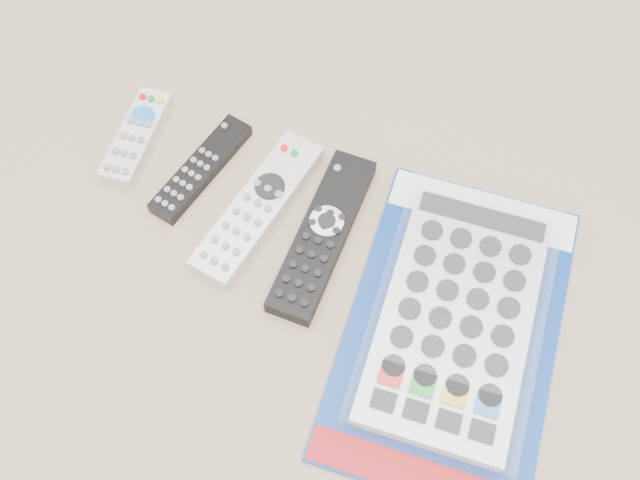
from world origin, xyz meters
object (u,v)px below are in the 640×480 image
at_px(remote_small_grey, 137,137).
at_px(remote_slim_black, 201,169).
at_px(remote_silver_dvd, 258,208).
at_px(remote_large_black, 323,235).
at_px(jumbo_remote_packaged, 456,318).

bearing_deg(remote_small_grey, remote_slim_black, -13.75).
relative_size(remote_slim_black, remote_silver_dvd, 0.76).
distance_m(remote_large_black, jumbo_remote_packaged, 0.18).
bearing_deg(remote_slim_black, jumbo_remote_packaged, -1.23).
bearing_deg(remote_large_black, remote_small_grey, 170.41).
bearing_deg(remote_large_black, remote_slim_black, 169.44).
height_order(remote_slim_black, remote_silver_dvd, remote_silver_dvd).
relative_size(remote_silver_dvd, jumbo_remote_packaged, 0.57).
distance_m(remote_silver_dvd, remote_large_black, 0.08).
distance_m(remote_slim_black, remote_silver_dvd, 0.09).
height_order(remote_silver_dvd, jumbo_remote_packaged, jumbo_remote_packaged).
bearing_deg(remote_silver_dvd, remote_small_grey, 177.11).
bearing_deg(jumbo_remote_packaged, remote_silver_dvd, 164.78).
xyz_separation_m(remote_silver_dvd, jumbo_remote_packaged, (0.25, -0.05, 0.01)).
bearing_deg(remote_small_grey, remote_silver_dvd, -18.11).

